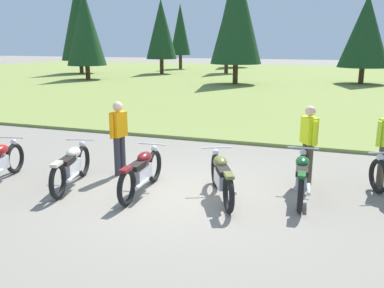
{
  "coord_description": "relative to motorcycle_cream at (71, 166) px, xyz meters",
  "views": [
    {
      "loc": [
        2.75,
        -7.19,
        2.93
      ],
      "look_at": [
        0.0,
        0.6,
        0.9
      ],
      "focal_mm": 38.65,
      "sensor_mm": 36.0,
      "label": 1
    }
  ],
  "objects": [
    {
      "name": "ground_plane",
      "position": [
        2.35,
        0.27,
        -0.44
      ],
      "size": [
        140.0,
        140.0,
        0.0
      ],
      "primitive_type": "plane",
      "color": "gray"
    },
    {
      "name": "grass_moorland",
      "position": [
        2.35,
        26.76,
        -0.39
      ],
      "size": [
        80.0,
        44.0,
        0.1
      ],
      "primitive_type": "cube",
      "color": "olive",
      "rests_on": "ground"
    },
    {
      "name": "forest_treeline",
      "position": [
        -0.34,
        28.53,
        3.8
      ],
      "size": [
        45.29,
        24.14,
        8.4
      ],
      "color": "#47331E",
      "rests_on": "ground"
    },
    {
      "name": "motorcycle_cream",
      "position": [
        0.0,
        0.0,
        0.0
      ],
      "size": [
        0.77,
        2.06,
        0.88
      ],
      "color": "black",
      "rests_on": "ground"
    },
    {
      "name": "motorcycle_maroon",
      "position": [
        1.54,
        0.15,
        0.0
      ],
      "size": [
        0.62,
        2.1,
        0.88
      ],
      "color": "black",
      "rests_on": "ground"
    },
    {
      "name": "motorcycle_olive",
      "position": [
        3.13,
        0.38,
        0.0
      ],
      "size": [
        1.04,
        1.94,
        0.88
      ],
      "color": "black",
      "rests_on": "ground"
    },
    {
      "name": "motorcycle_british_green",
      "position": [
        4.58,
        0.89,
        0.0
      ],
      "size": [
        0.62,
        2.1,
        0.88
      ],
      "color": "black",
      "rests_on": "ground"
    },
    {
      "name": "rider_in_hivis_vest",
      "position": [
        4.61,
        1.82,
        0.51
      ],
      "size": [
        0.38,
        0.47,
        1.67
      ],
      "color": "#4C4233",
      "rests_on": "ground"
    },
    {
      "name": "rider_with_back_turned",
      "position": [
        0.54,
        1.07,
        0.51
      ],
      "size": [
        0.29,
        0.54,
        1.67
      ],
      "color": "#2D2D38",
      "rests_on": "ground"
    }
  ]
}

